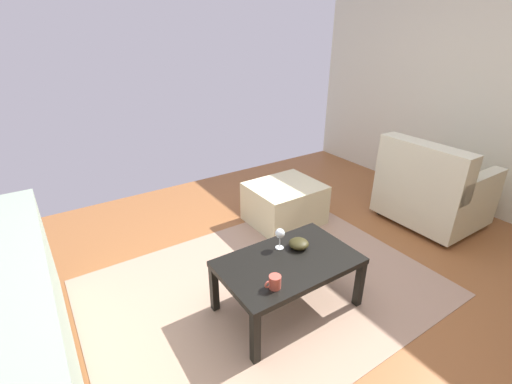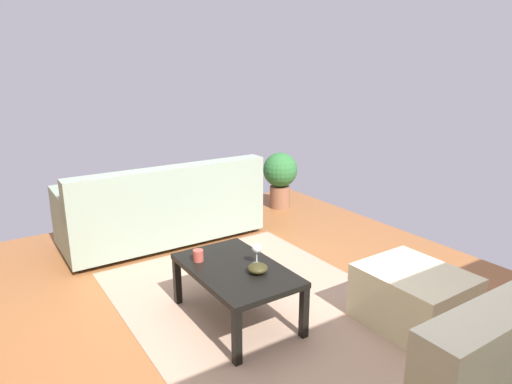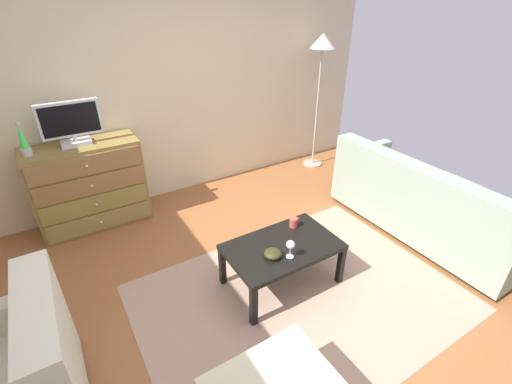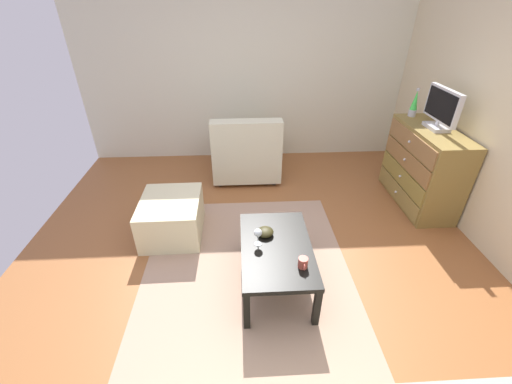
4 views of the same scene
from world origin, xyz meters
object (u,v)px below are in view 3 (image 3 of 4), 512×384
Objects in this scene: couch_large at (426,205)px; dresser at (90,186)px; lava_lamp at (23,141)px; standing_lamp at (322,55)px; bowl_decorative at (273,254)px; tv at (71,123)px; coffee_table at (282,250)px; wine_glass at (291,245)px; mug at (294,222)px.

dresser is at bearing 145.77° from couch_large.
standing_lamp reaches higher than lava_lamp.
lava_lamp is 0.18× the size of standing_lamp.
lava_lamp is at bearing 128.62° from bowl_decorative.
tv is 3.90× the size of bowl_decorative.
tv reaches higher than bowl_decorative.
bowl_decorative is 2.95m from standing_lamp.
tv is at bearing 123.36° from coffee_table.
tv is 3.58× the size of wine_glass.
mug is at bearing -40.50° from lava_lamp.
bowl_decorative is 1.88m from couch_large.
mug is at bearing -48.89° from dresser.
couch_large is at bearing -93.37° from standing_lamp.
bowl_decorative is at bearing -61.25° from dresser.
dresser is at bearing -51.48° from tv.
coffee_table is 0.32m from mug.
coffee_table is at bearing -135.60° from standing_lamp.
coffee_table is at bearing 27.86° from bowl_decorative.
standing_lamp is at bearing -0.08° from lava_lamp.
bowl_decorative is at bearing -136.64° from standing_lamp.
tv is 2.43m from wine_glass.
lava_lamp is 2.58m from mug.
standing_lamp reaches higher than coffee_table.
dresser is 1.95× the size of tv.
coffee_table is 0.23m from wine_glass.
wine_glass is at bearing -59.43° from tv.
couch_large is at bearing 0.10° from wine_glass.
tv is at bearing 131.08° from mug.
tv is 3.09m from standing_lamp.
mug is 0.06× the size of standing_lamp.
dresser is 9.60× the size of mug.
lava_lamp is at bearing 139.50° from mug.
coffee_table is at bearing -56.72° from dresser.
mug is at bearing 32.61° from bowl_decorative.
mug is at bearing -134.40° from standing_lamp.
coffee_table is (1.21, -1.84, -0.11)m from dresser.
dresser is at bearing 5.55° from lava_lamp.
tv is 0.31× the size of standing_lamp.
dresser is 3.55m from couch_large.
couch_large reaches higher than mug.
tv is 0.59× the size of coffee_table.
wine_glass is 2.89m from standing_lamp.
couch_large is (3.38, -1.95, -0.74)m from lava_lamp.
bowl_decorative is (1.50, -1.88, -0.64)m from lava_lamp.
bowl_decorative is (-0.40, -0.26, -0.01)m from mug.
tv reaches higher than dresser.
dresser is 0.60× the size of standing_lamp.
mug is at bearing 35.36° from coffee_table.
tv is at bearing 128.52° from dresser.
standing_lamp is at bearing 86.63° from couch_large.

